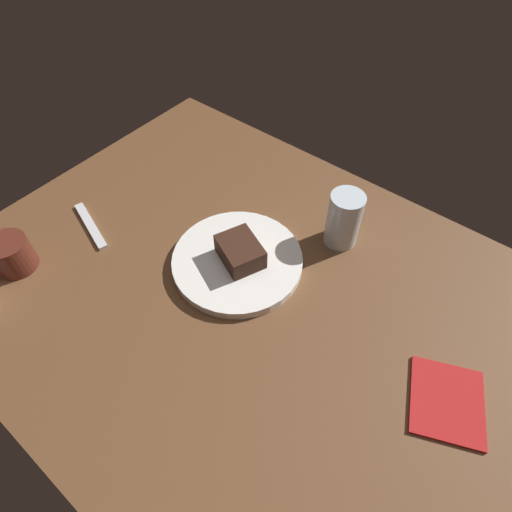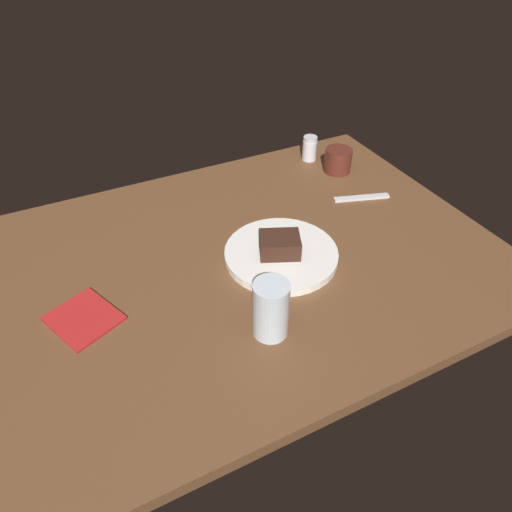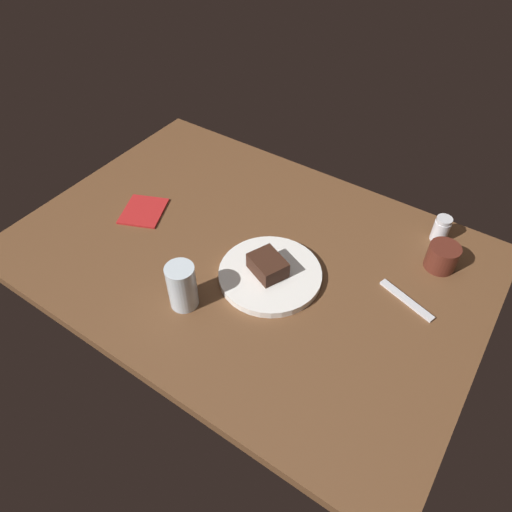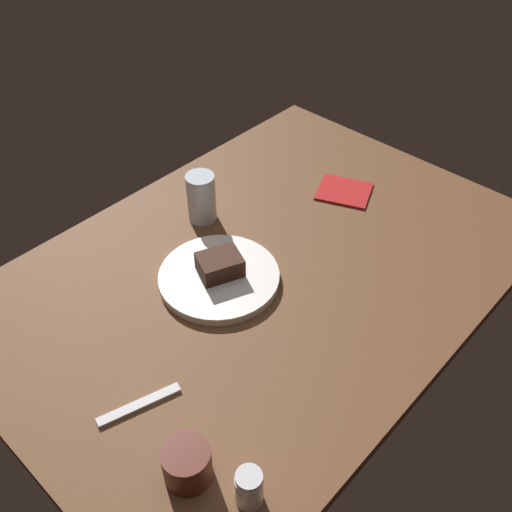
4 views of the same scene
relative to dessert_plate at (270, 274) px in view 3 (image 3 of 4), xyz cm
name	(u,v)px [view 3 (image 3 of 4)]	position (x,y,z in cm)	size (l,w,h in cm)	color
dining_table	(247,256)	(-9.81, 4.06, -2.45)	(120.00, 84.00, 3.00)	brown
dessert_plate	(270,274)	(0.00, 0.00, 0.00)	(25.53, 25.53, 1.89)	white
chocolate_cake_slice	(268,265)	(-0.62, -0.24, 3.11)	(8.83, 6.95, 4.32)	#381E14
salt_shaker	(441,229)	(29.82, 36.88, 2.64)	(4.30, 4.30, 7.27)	silver
water_glass	(182,286)	(-12.26, -18.10, 5.02)	(6.76, 6.76, 11.93)	silver
coffee_cup	(442,257)	(33.44, 27.21, 2.42)	(7.73, 7.73, 6.74)	#562319
dessert_spoon	(406,300)	(30.89, 11.78, -0.60)	(15.00, 1.80, 0.70)	silver
folded_napkin	(144,211)	(-43.46, 0.60, -0.65)	(11.18, 12.80, 0.60)	#B21E1E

